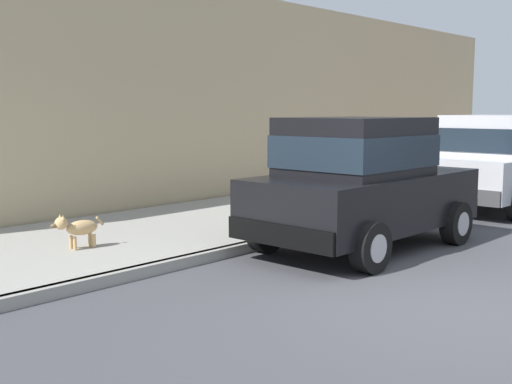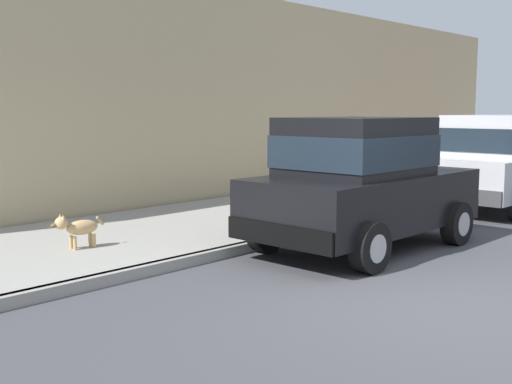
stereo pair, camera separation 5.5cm
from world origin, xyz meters
The scene contains 8 objects.
ground_plane centered at (0.00, 0.00, 0.00)m, with size 80.00×80.00×0.00m, color #424247.
curb centered at (-3.20, 0.00, 0.07)m, with size 0.16×64.00×0.14m, color gray.
sidewalk centered at (-5.00, 0.00, 0.07)m, with size 3.60×64.00×0.14m, color #99968E.
car_black_hatchback centered at (-2.14, 1.55, 0.98)m, with size 1.99×3.82×1.88m.
car_silver_hatchback centered at (-2.15, 6.49, 0.98)m, with size 2.04×3.85×1.88m.
dog_tan centered at (-4.58, -1.52, 0.43)m, with size 0.25×0.75×0.49m.
fire_hydrant centered at (-3.65, 2.20, 0.48)m, with size 0.34×0.24×0.72m.
building_facade centered at (-7.10, 5.80, 2.23)m, with size 0.50×20.00×4.45m, color tan.
Camera 1 is at (2.83, -6.08, 1.99)m, focal length 44.83 mm.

